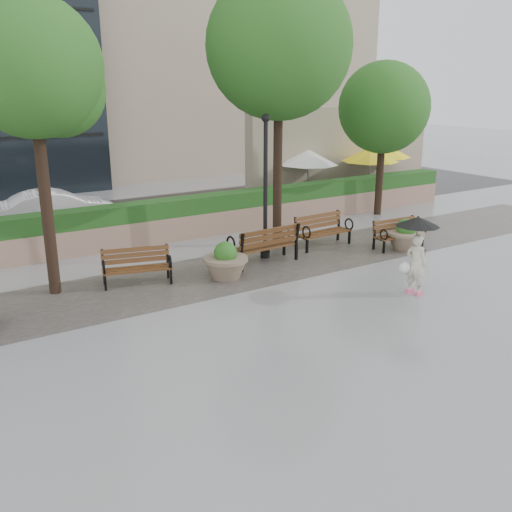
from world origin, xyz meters
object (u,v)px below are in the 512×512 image
bench_4 (398,240)px  planter_left (226,264)px  pedestrian (417,248)px  bench_3 (323,237)px  lamppost (265,197)px  car_right (58,209)px  planter_right (405,237)px  bench_2 (264,253)px  bench_1 (137,274)px

bench_4 → planter_left: (-6.02, 0.41, 0.12)m
planter_left → pedestrian: 4.90m
bench_3 → bench_4: bench_3 is taller
planter_left → pedestrian: bearing=-46.3°
lamppost → car_right: size_ratio=1.00×
bench_4 → planter_right: size_ratio=1.48×
bench_3 → pedestrian: size_ratio=1.00×
bench_3 → lamppost: bearing=177.6°
car_right → pedestrian: (5.67, -11.51, 0.49)m
bench_2 → bench_4: bearing=165.0°
planter_left → pedestrian: size_ratio=0.62×
planter_right → pedestrian: pedestrian is taller
car_right → pedestrian: size_ratio=2.16×
bench_2 → car_right: (-3.89, 7.49, 0.36)m
bench_4 → planter_right: bearing=-65.4°
bench_4 → bench_3: bearing=146.7°
bench_2 → pedestrian: bearing=110.7°
bench_2 → bench_3: bench_2 is taller
planter_right → car_right: car_right is taller
pedestrian → planter_right: bearing=-57.3°
bench_2 → bench_4: 4.55m
bench_2 → planter_right: bearing=162.7°
bench_4 → planter_right: planter_right is taller
bench_3 → car_right: bearing=129.6°
planter_left → bench_2: bearing=18.2°
car_right → bench_2: bearing=-149.0°
bench_2 → lamppost: bearing=-129.8°
bench_1 → planter_left: (2.17, -0.79, 0.11)m
bench_1 → bench_4: 8.27m
bench_3 → pedestrian: 4.64m
planter_left → lamppost: size_ratio=0.29×
bench_1 → planter_right: bearing=5.3°
planter_left → planter_right: 6.13m
bench_1 → pedestrian: size_ratio=0.96×
planter_left → car_right: car_right is taller
lamppost → car_right: (-4.23, 7.03, -1.16)m
bench_4 → car_right: car_right is taller
car_right → lamppost: bearing=-145.4°
planter_right → lamppost: lamppost is taller
bench_1 → bench_3: bearing=16.9°
bench_1 → bench_2: bench_2 is taller
planter_left → bench_4: bearing=-3.9°
bench_2 → bench_3: (2.56, 0.48, -0.03)m
planter_right → lamppost: bearing=159.2°
bench_3 → planter_right: (1.98, -1.62, 0.08)m
planter_right → bench_1: bearing=170.4°
planter_right → lamppost: (-4.19, 1.59, 1.46)m
bench_1 → planter_right: planter_right is taller
lamppost → pedestrian: size_ratio=2.17×
bench_2 → planter_left: size_ratio=1.76×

